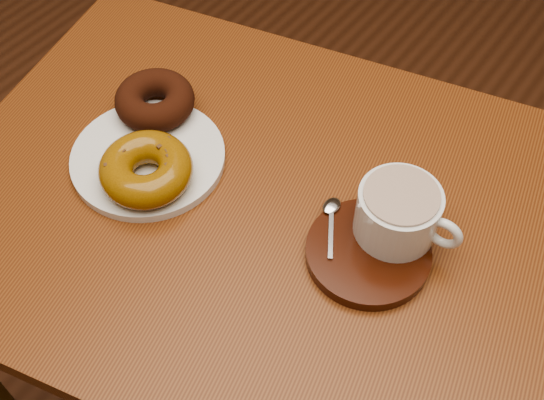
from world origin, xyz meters
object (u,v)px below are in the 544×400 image
Objects in this scene: cafe_table at (261,254)px; saucer at (368,253)px; donut_plate at (148,158)px; coffee_cup at (399,213)px.

saucer is at bearing -8.56° from cafe_table.
donut_plate reaches higher than cafe_table.
donut_plate is at bearing -168.75° from coffee_cup.
coffee_cup is at bearing 14.73° from donut_plate.
coffee_cup is at bearing 5.37° from cafe_table.
coffee_cup is (0.32, 0.09, 0.04)m from donut_plate.
donut_plate is at bearing 178.33° from cafe_table.
cafe_table is at bearing -165.33° from coffee_cup.
cafe_table is 0.20m from saucer.
coffee_cup is (0.01, 0.04, 0.04)m from saucer.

